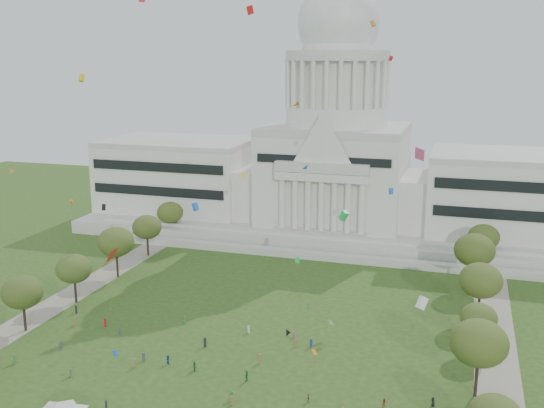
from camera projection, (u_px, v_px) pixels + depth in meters
name	position (u px, v px, depth m)	size (l,w,h in m)	color
ground	(190.00, 408.00, 102.98)	(400.00, 400.00, 0.00)	#2B4C18
capitol	(335.00, 163.00, 203.66)	(160.00, 64.50, 91.30)	#B7B4AB
path_left	(51.00, 307.00, 144.72)	(8.00, 160.00, 0.04)	gray
path_right	(497.00, 366.00, 117.07)	(8.00, 160.00, 0.04)	gray
row_tree_l_2	(22.00, 292.00, 130.13)	(8.42, 8.42, 11.97)	black
row_tree_r_2	(479.00, 343.00, 104.31)	(9.55, 9.55, 13.58)	black
row_tree_l_3	(74.00, 269.00, 145.39)	(8.12, 8.12, 11.55)	black
row_tree_r_3	(479.00, 318.00, 120.69)	(7.01, 7.01, 9.98)	black
row_tree_l_4	(116.00, 242.00, 162.34)	(9.29, 9.29, 13.21)	black
row_tree_r_4	(481.00, 281.00, 134.56)	(9.19, 9.19, 13.06)	black
row_tree_l_5	(147.00, 227.00, 180.18)	(8.33, 8.33, 11.85)	black
row_tree_r_5	(475.00, 250.00, 153.54)	(9.82, 9.82, 13.96)	black
row_tree_l_6	(170.00, 213.00, 197.56)	(8.19, 8.19, 11.64)	black
row_tree_r_6	(484.00, 237.00, 169.84)	(8.42, 8.42, 11.97)	black
event_tent	(58.00, 408.00, 95.36)	(10.30, 10.30, 5.18)	#4C4C4C
person_0	(433.00, 402.00, 103.37)	(0.78, 0.51, 1.60)	#26262B
person_2	(384.00, 403.00, 103.06)	(0.73, 0.45, 1.51)	#B21E1E
person_3	(232.00, 395.00, 105.07)	(1.14, 0.59, 1.76)	#33723F
person_4	(247.00, 376.00, 111.22)	(1.19, 0.65, 2.03)	#33723F
person_5	(195.00, 366.00, 114.98)	(1.67, 0.66, 1.81)	#33723F
person_8	(168.00, 360.00, 117.48)	(0.85, 0.52, 1.75)	navy
person_10	(308.00, 398.00, 104.43)	(0.94, 0.51, 1.60)	olive
distant_crowd	(142.00, 352.00, 120.48)	(65.11, 37.17, 1.95)	#994C8C
kite_swarm	(212.00, 216.00, 104.34)	(84.24, 98.81, 64.12)	red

